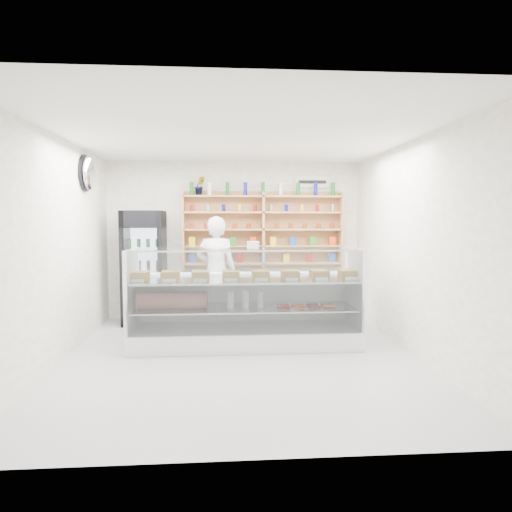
{
  "coord_description": "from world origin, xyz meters",
  "views": [
    {
      "loc": [
        -0.23,
        -5.72,
        1.76
      ],
      "look_at": [
        0.27,
        0.9,
        1.24
      ],
      "focal_mm": 32.0,
      "sensor_mm": 36.0,
      "label": 1
    }
  ],
  "objects": [
    {
      "name": "security_mirror",
      "position": [
        -2.17,
        1.2,
        2.45
      ],
      "size": [
        0.15,
        0.5,
        0.5
      ],
      "primitive_type": "ellipsoid",
      "color": "silver",
      "rests_on": "left_wall"
    },
    {
      "name": "shop_worker",
      "position": [
        -0.33,
        1.84,
        0.92
      ],
      "size": [
        0.74,
        0.56,
        1.83
      ],
      "primitive_type": "imported",
      "rotation": [
        0.0,
        0.0,
        2.95
      ],
      "color": "silver",
      "rests_on": "floor"
    },
    {
      "name": "room",
      "position": [
        0.0,
        0.0,
        1.4
      ],
      "size": [
        5.0,
        5.0,
        5.0
      ],
      "color": "#A9A9AE",
      "rests_on": "ground"
    },
    {
      "name": "potted_plant",
      "position": [
        -0.61,
        2.34,
        2.36
      ],
      "size": [
        0.22,
        0.19,
        0.33
      ],
      "primitive_type": "imported",
      "rotation": [
        0.0,
        0.0,
        0.28
      ],
      "color": "#1E6626",
      "rests_on": "wall_shelving"
    },
    {
      "name": "display_counter",
      "position": [
        0.09,
        0.59,
        0.37
      ],
      "size": [
        3.17,
        0.95,
        1.38
      ],
      "color": "white",
      "rests_on": "floor"
    },
    {
      "name": "wall_sign",
      "position": [
        1.4,
        2.47,
        2.45
      ],
      "size": [
        0.62,
        0.03,
        0.2
      ],
      "primitive_type": "cube",
      "color": "white",
      "rests_on": "back_wall"
    },
    {
      "name": "wall_shelving",
      "position": [
        0.5,
        2.34,
        1.59
      ],
      "size": [
        2.84,
        0.28,
        1.33
      ],
      "color": "tan",
      "rests_on": "back_wall"
    },
    {
      "name": "drinks_cooler",
      "position": [
        -1.55,
        2.13,
        0.97
      ],
      "size": [
        0.69,
        0.67,
        1.92
      ],
      "rotation": [
        0.0,
        0.0,
        0.0
      ],
      "color": "black",
      "rests_on": "floor"
    }
  ]
}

